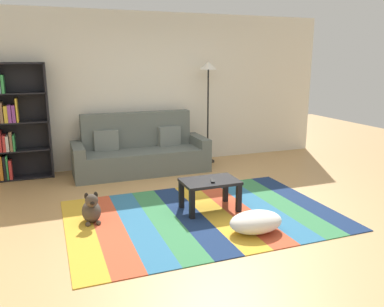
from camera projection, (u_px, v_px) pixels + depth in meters
name	position (u px, v px, depth m)	size (l,w,h in m)	color
ground_plane	(206.00, 209.00, 5.04)	(14.00, 14.00, 0.00)	tan
back_wall	(152.00, 90.00, 7.04)	(6.80, 0.10, 2.70)	silver
rug	(202.00, 215.00, 4.83)	(3.26, 2.22, 0.01)	gold
couch	(141.00, 152.00, 6.67)	(2.26, 0.80, 1.00)	#59605B
bookshelf	(12.00, 124.00, 6.11)	(0.90, 0.28, 1.85)	black
coffee_table	(210.00, 186.00, 4.93)	(0.71, 0.47, 0.39)	black
pouf	(256.00, 222.00, 4.32)	(0.62, 0.40, 0.24)	white
dog	(91.00, 210.00, 4.59)	(0.22, 0.35, 0.40)	#473D33
standing_lamp	(208.00, 79.00, 7.02)	(0.32, 0.32, 1.85)	black
tv_remote	(213.00, 181.00, 4.86)	(0.04, 0.15, 0.02)	black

